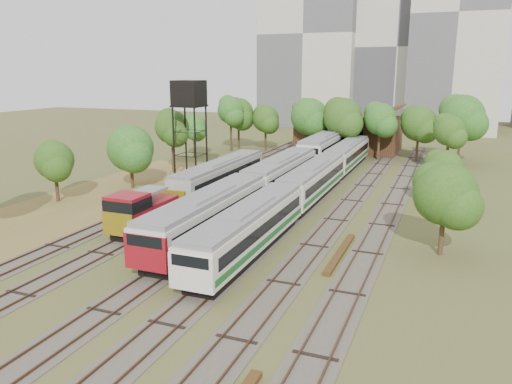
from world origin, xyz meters
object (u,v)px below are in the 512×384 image
at_px(railcar_green_set, 313,181).
at_px(water_tower, 189,96).
at_px(railcar_red_set, 251,192).
at_px(shunter_locomotive, 141,212).

relative_size(railcar_green_set, water_tower, 4.40).
bearing_deg(railcar_green_set, water_tower, 164.54).
xyz_separation_m(railcar_red_set, railcar_green_set, (4.00, 7.27, -0.13)).
relative_size(railcar_red_set, shunter_locomotive, 4.27).
height_order(railcar_red_set, shunter_locomotive, railcar_red_set).
relative_size(railcar_green_set, shunter_locomotive, 6.43).
bearing_deg(shunter_locomotive, railcar_red_set, 55.95).
relative_size(shunter_locomotive, water_tower, 0.68).
relative_size(railcar_red_set, railcar_green_set, 0.66).
bearing_deg(water_tower, railcar_green_set, -15.46).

